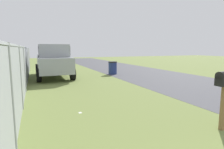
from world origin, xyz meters
The scene contains 4 objects.
pickup_truck centered at (12.97, 1.80, 1.10)m, with size 4.93×2.12×2.09m.
trash_bin centered at (12.94, -2.29, 0.47)m, with size 0.63×0.63×0.92m.
fence_section centered at (10.45, 3.33, 1.04)m, with size 17.34×0.07×1.94m.
litter_wrapper_midfield_b centered at (5.75, 1.78, 0.00)m, with size 0.12×0.08×0.01m, color silver.
Camera 1 is at (0.66, 2.93, 1.83)m, focal length 29.72 mm.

